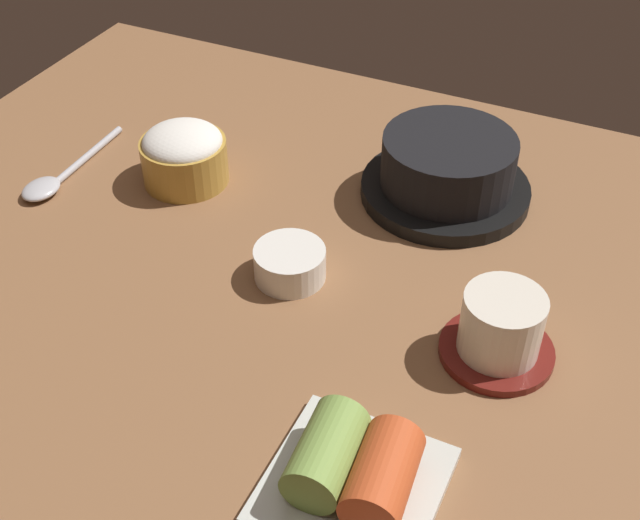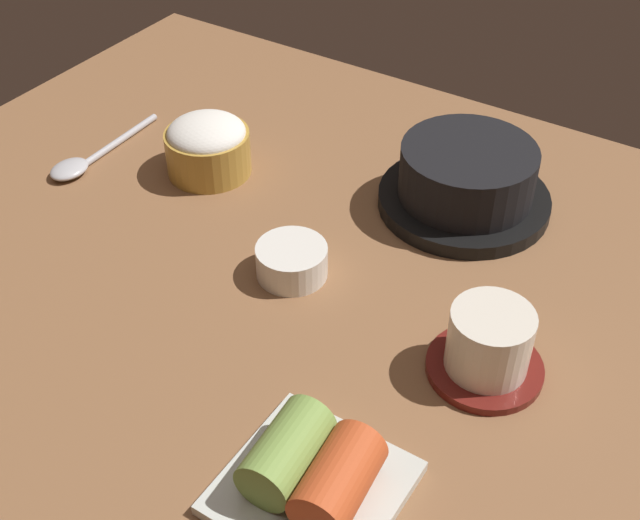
# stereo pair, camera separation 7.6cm
# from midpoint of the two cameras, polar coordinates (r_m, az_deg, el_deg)

# --- Properties ---
(dining_table) EXTENTS (1.00, 0.76, 0.02)m
(dining_table) POSITION_cam_midpoint_polar(r_m,az_deg,el_deg) (0.81, -3.38, -1.06)
(dining_table) COLOR brown
(dining_table) RESTS_ON ground
(stone_pot) EXTENTS (0.18, 0.18, 0.07)m
(stone_pot) POSITION_cam_midpoint_polar(r_m,az_deg,el_deg) (0.87, 6.37, 6.16)
(stone_pot) COLOR black
(stone_pot) RESTS_ON dining_table
(rice_bowl) EXTENTS (0.09, 0.09, 0.07)m
(rice_bowl) POSITION_cam_midpoint_polar(r_m,az_deg,el_deg) (0.91, -11.81, 7.11)
(rice_bowl) COLOR #B78C38
(rice_bowl) RESTS_ON dining_table
(tea_cup_with_saucer) EXTENTS (0.10, 0.10, 0.07)m
(tea_cup_with_saucer) POSITION_cam_midpoint_polar(r_m,az_deg,el_deg) (0.70, 9.41, -4.89)
(tea_cup_with_saucer) COLOR maroon
(tea_cup_with_saucer) RESTS_ON dining_table
(banchan_cup_center) EXTENTS (0.07, 0.07, 0.03)m
(banchan_cup_center) POSITION_cam_midpoint_polar(r_m,az_deg,el_deg) (0.78, -4.90, -0.29)
(banchan_cup_center) COLOR white
(banchan_cup_center) RESTS_ON dining_table
(kimchi_plate) EXTENTS (0.12, 0.12, 0.05)m
(kimchi_plate) POSITION_cam_midpoint_polar(r_m,az_deg,el_deg) (0.61, -1.31, -14.69)
(kimchi_plate) COLOR silver
(kimchi_plate) RESTS_ON dining_table
(spoon) EXTENTS (0.04, 0.17, 0.01)m
(spoon) POSITION_cam_midpoint_polar(r_m,az_deg,el_deg) (0.96, -20.13, 5.17)
(spoon) COLOR #B7B7BC
(spoon) RESTS_ON dining_table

